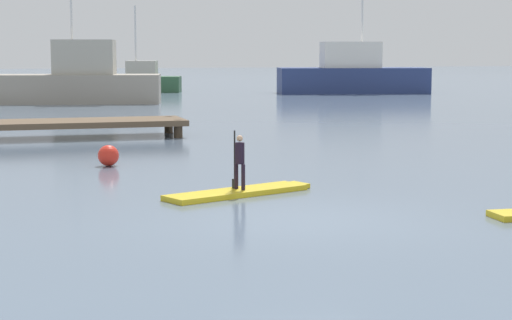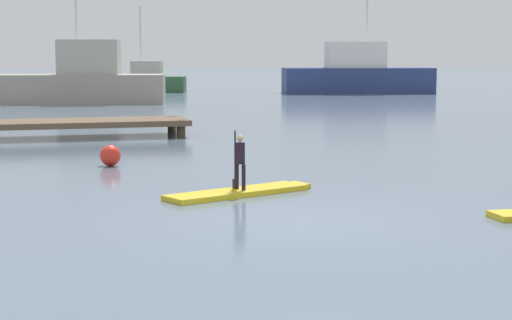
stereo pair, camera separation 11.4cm
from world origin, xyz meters
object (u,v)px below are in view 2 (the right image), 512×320
Objects in this scene: mooring_buoy_near at (110,155)px; trawler_grey_distant at (142,81)px; paddleboard_near at (240,192)px; paddler_child_solo at (240,159)px; fishing_boat_white_large at (81,81)px; motor_boat_small_navy at (357,75)px.

trawler_grey_distant is at bearing 80.47° from mooring_buoy_near.
paddler_child_solo reaches higher than paddleboard_near.
fishing_boat_white_large is (-0.48, 30.59, 0.45)m from paddler_child_solo.
trawler_grey_distant is 37.44m from mooring_buoy_near.
trawler_grey_distant reaches higher than paddler_child_solo.
paddler_child_solo is 5.30m from mooring_buoy_near.
paddleboard_near is 2.80× the size of paddler_child_solo.
paddler_child_solo is 30.59m from fishing_boat_white_large.
mooring_buoy_near reaches higher than paddleboard_near.
motor_boat_small_navy is 1.60× the size of trawler_grey_distant.
motor_boat_small_navy is at bearing 58.97° from mooring_buoy_near.
fishing_boat_white_large is (-0.48, 30.60, 1.08)m from paddleboard_near.
mooring_buoy_near is (-1.90, 4.94, 0.20)m from paddleboard_near.
paddler_child_solo is 0.11× the size of motor_boat_small_navy.
motor_boat_small_navy is 13.90m from trawler_grey_distant.
motor_boat_small_navy is 19.52× the size of mooring_buoy_near.
motor_boat_small_navy reaches higher than paddleboard_near.
fishing_boat_white_large reaches higher than motor_boat_small_navy.
mooring_buoy_near is (-6.20, -36.92, -0.48)m from trawler_grey_distant.
paddler_child_solo is at bearing -95.87° from trawler_grey_distant.
paddler_child_solo is 42.08m from trawler_grey_distant.
fishing_boat_white_large reaches higher than paddler_child_solo.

